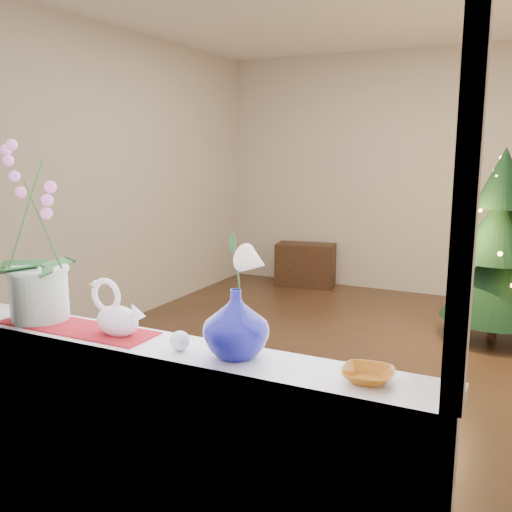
{
  "coord_description": "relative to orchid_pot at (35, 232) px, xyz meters",
  "views": [
    {
      "loc": [
        1.25,
        -4.02,
        1.63
      ],
      "look_at": [
        -0.05,
        -1.4,
        1.08
      ],
      "focal_mm": 40.0,
      "sensor_mm": 36.0,
      "label": 1
    }
  ],
  "objects": [
    {
      "name": "amber_dish",
      "position": [
        1.41,
        -0.01,
        -0.36
      ],
      "size": [
        0.15,
        0.15,
        0.03
      ],
      "primitive_type": "imported",
      "rotation": [
        0.0,
        0.0,
        0.1
      ],
      "color": "#9D530F",
      "rests_on": "windowsill"
    },
    {
      "name": "ground",
      "position": [
        0.59,
        2.35,
        -1.29
      ],
      "size": [
        5.0,
        5.0,
        0.0
      ],
      "primitive_type": "plane",
      "color": "#342215",
      "rests_on": "ground"
    },
    {
      "name": "wall_back",
      "position": [
        0.59,
        4.85,
        0.06
      ],
      "size": [
        4.5,
        0.1,
        2.7
      ],
      "primitive_type": "cube",
      "color": "beige",
      "rests_on": "ground"
    },
    {
      "name": "wall_front",
      "position": [
        0.59,
        -0.15,
        0.06
      ],
      "size": [
        4.5,
        0.1,
        2.7
      ],
      "primitive_type": "cube",
      "color": "beige",
      "rests_on": "ground"
    },
    {
      "name": "window_frame",
      "position": [
        0.59,
        -0.12,
        0.41
      ],
      "size": [
        2.22,
        0.06,
        1.6
      ],
      "primitive_type": null,
      "color": "white",
      "rests_on": "windowsill"
    },
    {
      "name": "blue_vase",
      "position": [
        0.94,
        -0.0,
        -0.24
      ],
      "size": [
        0.29,
        0.29,
        0.28
      ],
      "primitive_type": "imported",
      "rotation": [
        0.0,
        0.0,
        0.13
      ],
      "color": "navy",
      "rests_on": "windowsill"
    },
    {
      "name": "orchid_pot",
      "position": [
        0.0,
        0.0,
        0.0
      ],
      "size": [
        0.32,
        0.32,
        0.75
      ],
      "primitive_type": null,
      "rotation": [
        0.0,
        0.0,
        -0.27
      ],
      "color": "silver",
      "rests_on": "windowsill"
    },
    {
      "name": "wall_left",
      "position": [
        -1.66,
        2.35,
        0.06
      ],
      "size": [
        0.1,
        5.0,
        2.7
      ],
      "primitive_type": "cube",
      "color": "beige",
      "rests_on": "ground"
    },
    {
      "name": "paperweight",
      "position": [
        0.73,
        -0.04,
        -0.34
      ],
      "size": [
        0.09,
        0.09,
        0.07
      ],
      "primitive_type": "sphere",
      "rotation": [
        0.0,
        0.0,
        -0.29
      ],
      "color": "silver",
      "rests_on": "windowsill"
    },
    {
      "name": "side_table",
      "position": [
        -0.62,
        4.6,
        -1.04
      ],
      "size": [
        0.73,
        0.45,
        0.51
      ],
      "primitive_type": "cube",
      "rotation": [
        0.0,
        0.0,
        0.17
      ],
      "color": "black",
      "rests_on": "ground"
    },
    {
      "name": "runner",
      "position": [
        0.21,
        -0.02,
        -0.37
      ],
      "size": [
        0.7,
        0.2,
        0.01
      ],
      "primitive_type": "cube",
      "color": "maroon",
      "rests_on": "windowsill"
    },
    {
      "name": "windowsill",
      "position": [
        0.59,
        -0.02,
        -0.39
      ],
      "size": [
        2.2,
        0.26,
        0.04
      ],
      "primitive_type": "cube",
      "color": "white",
      "rests_on": "window_apron"
    },
    {
      "name": "window_apron",
      "position": [
        0.59,
        -0.11,
        -0.85
      ],
      "size": [
        2.2,
        0.08,
        0.88
      ],
      "primitive_type": "cube",
      "color": "white",
      "rests_on": "ground"
    },
    {
      "name": "swan",
      "position": [
        0.42,
        -0.01,
        -0.27
      ],
      "size": [
        0.27,
        0.2,
        0.21
      ],
      "primitive_type": null,
      "rotation": [
        0.0,
        0.0,
        -0.38
      ],
      "color": "white",
      "rests_on": "windowsill"
    },
    {
      "name": "lily",
      "position": [
        0.94,
        -0.0,
        0.0
      ],
      "size": [
        0.15,
        0.09,
        0.21
      ],
      "primitive_type": null,
      "color": "silver",
      "rests_on": "blue_vase"
    },
    {
      "name": "xmas_tree",
      "position": [
        1.56,
        3.51,
        -0.47
      ],
      "size": [
        1.18,
        1.18,
        1.65
      ],
      "primitive_type": null,
      "rotation": [
        0.0,
        0.0,
        -0.39
      ],
      "color": "black",
      "rests_on": "ground"
    }
  ]
}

